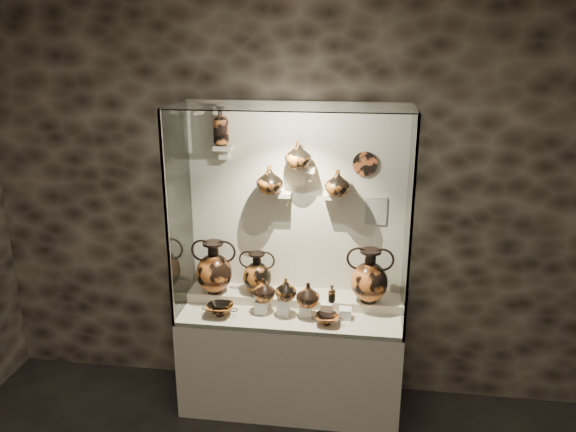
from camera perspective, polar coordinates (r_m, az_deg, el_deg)
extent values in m
cube|color=black|center=(4.40, 0.86, 1.21)|extent=(5.00, 0.02, 3.20)
cube|color=beige|center=(4.60, 0.28, -14.42)|extent=(1.70, 0.60, 0.80)
cube|color=beige|center=(4.40, 0.29, -9.84)|extent=(1.68, 0.58, 0.03)
cube|color=beige|center=(4.54, 0.59, -8.44)|extent=(1.70, 0.25, 0.10)
cube|color=beige|center=(4.39, 0.85, 1.19)|extent=(1.70, 0.03, 1.60)
cube|color=white|center=(3.82, -0.28, -1.40)|extent=(1.70, 0.01, 1.60)
cube|color=white|center=(4.28, -10.98, 0.42)|extent=(0.01, 0.60, 1.60)
cube|color=white|center=(4.08, 12.18, -0.55)|extent=(0.01, 0.60, 1.60)
cube|color=white|center=(3.93, 0.32, 11.08)|extent=(1.70, 0.60, 0.01)
cube|color=gray|center=(4.02, -12.20, -0.80)|extent=(0.02, 0.02, 1.60)
cube|color=gray|center=(3.80, 12.37, -1.91)|extent=(0.02, 0.02, 1.60)
cube|color=silver|center=(4.36, -2.71, -9.19)|extent=(0.09, 0.09, 0.10)
cube|color=silver|center=(4.32, -0.46, -9.16)|extent=(0.09, 0.09, 0.13)
cube|color=silver|center=(4.31, 1.80, -9.54)|extent=(0.09, 0.09, 0.09)
cube|color=silver|center=(4.30, 3.96, -9.47)|extent=(0.09, 0.09, 0.12)
cube|color=silver|center=(4.30, 5.84, -9.80)|extent=(0.09, 0.09, 0.08)
cube|color=beige|center=(4.32, -6.57, 6.92)|extent=(0.14, 0.12, 0.04)
cube|color=beige|center=(4.31, -0.59, 2.23)|extent=(0.14, 0.12, 0.04)
cube|color=beige|center=(4.23, 2.09, 4.74)|extent=(0.10, 0.12, 0.04)
cube|color=beige|center=(4.27, 4.47, 2.04)|extent=(0.14, 0.12, 0.04)
imported|color=#C16125|center=(4.30, -2.44, -7.46)|extent=(0.21, 0.21, 0.18)
imported|color=#97501A|center=(4.24, -0.22, -7.45)|extent=(0.18, 0.18, 0.17)
imported|color=#C16125|center=(4.24, 2.05, -7.98)|extent=(0.21, 0.21, 0.19)
imported|color=#97501A|center=(4.24, -1.89, 3.70)|extent=(0.25, 0.25, 0.21)
imported|color=#97501A|center=(4.17, 1.03, 6.23)|extent=(0.25, 0.25, 0.20)
imported|color=#97501A|center=(4.20, 5.05, 3.37)|extent=(0.21, 0.21, 0.20)
cylinder|color=#B85224|center=(4.25, 7.84, 5.27)|extent=(0.19, 0.02, 0.19)
cube|color=beige|center=(4.35, 8.93, 0.50)|extent=(0.16, 0.01, 0.22)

